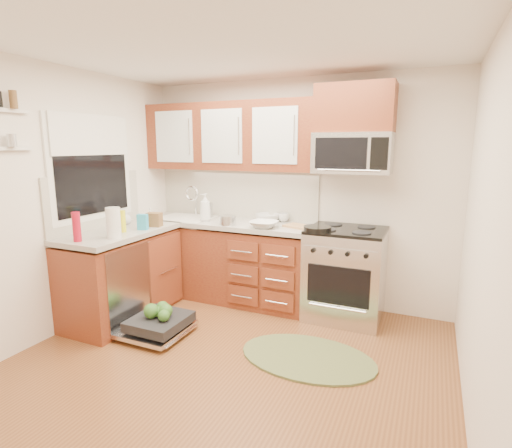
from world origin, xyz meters
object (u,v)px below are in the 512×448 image
at_px(stock_pot, 228,220).
at_px(sink, 186,228).
at_px(range, 345,274).
at_px(cup, 283,217).
at_px(paper_towel_roll, 113,223).
at_px(upper_cabinets, 229,137).
at_px(cutting_board, 299,226).
at_px(microwave, 353,153).
at_px(bowl_b, 267,218).
at_px(rug, 307,357).
at_px(bowl_a, 264,224).
at_px(dishwasher, 156,325).
at_px(skillet, 317,229).

bearing_deg(stock_pot, sink, 163.63).
bearing_deg(range, cup, 163.92).
bearing_deg(paper_towel_roll, upper_cabinets, 68.25).
distance_m(stock_pot, paper_towel_roll, 1.19).
bearing_deg(sink, paper_towel_roll, -90.21).
distance_m(upper_cabinets, cup, 1.11).
bearing_deg(cutting_board, microwave, 14.93).
distance_m(upper_cabinets, bowl_b, 1.02).
relative_size(microwave, bowl_b, 2.79).
distance_m(sink, stock_pot, 0.73).
xyz_separation_m(upper_cabinets, rug, (1.31, -1.11, -1.86)).
xyz_separation_m(cutting_board, bowl_a, (-0.33, -0.17, 0.02)).
height_order(dishwasher, bowl_b, bowl_b).
bearing_deg(bowl_a, paper_towel_roll, -137.67).
height_order(upper_cabinets, microwave, upper_cabinets).
bearing_deg(bowl_a, upper_cabinets, 150.32).
bearing_deg(bowl_a, bowl_b, 106.70).
height_order(upper_cabinets, rug, upper_cabinets).
height_order(microwave, skillet, microwave).
height_order(bowl_b, cup, cup).
height_order(range, cup, cup).
relative_size(dishwasher, cutting_board, 2.28).
bearing_deg(rug, microwave, 84.75).
xyz_separation_m(rug, stock_pot, (-1.15, 0.75, 0.97)).
relative_size(sink, stock_pot, 3.47).
height_order(range, microwave, microwave).
distance_m(range, paper_towel_roll, 2.34).
bearing_deg(range, paper_towel_roll, -148.58).
bearing_deg(bowl_a, dishwasher, -126.59).
relative_size(rug, bowl_b, 4.25).
bearing_deg(dishwasher, upper_cabinets, 83.96).
height_order(paper_towel_roll, cup, paper_towel_roll).
height_order(upper_cabinets, sink, upper_cabinets).
bearing_deg(range, upper_cabinets, 174.11).
distance_m(microwave, stock_pot, 1.48).
relative_size(dishwasher, bowl_b, 2.57).
bearing_deg(cutting_board, rug, -67.19).
relative_size(sink, rug, 0.54).
xyz_separation_m(rug, bowl_b, (-0.84, 1.13, 0.96)).
distance_m(upper_cabinets, rug, 2.53).
relative_size(microwave, sink, 1.23).
height_order(microwave, cutting_board, microwave).
relative_size(upper_cabinets, paper_towel_roll, 7.14).
distance_m(paper_towel_roll, cup, 1.83).
height_order(microwave, bowl_a, microwave).
bearing_deg(range, skillet, -133.72).
relative_size(range, cup, 7.62).
relative_size(microwave, cutting_board, 2.48).
xyz_separation_m(stock_pot, cutting_board, (0.75, 0.20, -0.04)).
bearing_deg(bowl_b, range, -10.25).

